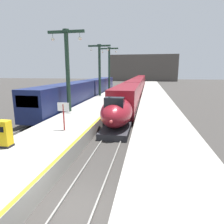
{
  "coord_description": "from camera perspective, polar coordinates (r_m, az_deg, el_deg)",
  "views": [
    {
      "loc": [
        2.66,
        -6.45,
        5.5
      ],
      "look_at": [
        -0.46,
        10.75,
        1.8
      ],
      "focal_mm": 31.3,
      "sensor_mm": 36.0,
      "label": 1
    }
  ],
  "objects": [
    {
      "name": "platform_left",
      "position": [
        32.3,
        -1.83,
        3.08
      ],
      "size": [
        4.8,
        110.0,
        1.05
      ],
      "primitive_type": "cube",
      "color": "gray",
      "rests_on": "ground"
    },
    {
      "name": "station_column_distant",
      "position": [
        44.51,
        -0.82,
        13.52
      ],
      "size": [
        4.0,
        0.68,
        9.46
      ],
      "color": "#1E3828",
      "rests_on": "platform_left"
    },
    {
      "name": "rail_main_left",
      "position": [
        34.55,
        4.5,
        2.85
      ],
      "size": [
        0.08,
        110.0,
        0.12
      ],
      "primitive_type": "cube",
      "color": "slate",
      "rests_on": "ground"
    },
    {
      "name": "regional_train_adjacent",
      "position": [
        35.83,
        -7.28,
        6.45
      ],
      "size": [
        2.85,
        36.6,
        3.8
      ],
      "color": "#141E4C",
      "rests_on": "ground"
    },
    {
      "name": "departure_info_board",
      "position": [
        15.09,
        -14.0,
        0.35
      ],
      "size": [
        0.9,
        0.1,
        2.12
      ],
      "color": "maroon",
      "rests_on": "platform_left"
    },
    {
      "name": "terminus_back_wall",
      "position": [
        108.49,
        9.11,
        12.59
      ],
      "size": [
        36.0,
        2.0,
        14.0
      ],
      "primitive_type": "cube",
      "color": "#4C4742",
      "rests_on": "ground"
    },
    {
      "name": "rail_secondary_right",
      "position": [
        35.81,
        -6.08,
        3.14
      ],
      "size": [
        0.08,
        110.0,
        0.12
      ],
      "primitive_type": "cube",
      "color": "slate",
      "rests_on": "ground"
    },
    {
      "name": "platform_right",
      "position": [
        31.62,
        12.69,
        2.6
      ],
      "size": [
        4.8,
        110.0,
        1.05
      ],
      "primitive_type": "cube",
      "color": "gray",
      "rests_on": "ground"
    },
    {
      "name": "highspeed_train_main",
      "position": [
        50.88,
        7.34,
        7.88
      ],
      "size": [
        2.92,
        74.48,
        3.6
      ],
      "color": "maroon",
      "rests_on": "ground"
    },
    {
      "name": "ground_plane",
      "position": [
        8.88,
        -10.64,
        -26.52
      ],
      "size": [
        260.0,
        260.0,
        0.0
      ],
      "primitive_type": "plane",
      "color": "#33302D"
    },
    {
      "name": "station_column_far",
      "position": [
        35.76,
        -3.66,
        13.47
      ],
      "size": [
        4.0,
        0.68,
        8.97
      ],
      "color": "#1E3828",
      "rests_on": "platform_left"
    },
    {
      "name": "station_column_mid",
      "position": [
        22.07,
        -12.92,
        13.74
      ],
      "size": [
        4.0,
        0.68,
        8.67
      ],
      "color": "#1E3828",
      "rests_on": "platform_left"
    },
    {
      "name": "rail_main_right",
      "position": [
        34.43,
        6.99,
        2.77
      ],
      "size": [
        0.08,
        110.0,
        0.12
      ],
      "primitive_type": "cube",
      "color": "slate",
      "rests_on": "ground"
    },
    {
      "name": "ticket_machine_yellow",
      "position": [
        13.22,
        -28.87,
        -5.87
      ],
      "size": [
        0.76,
        0.62,
        1.6
      ],
      "color": "yellow",
      "rests_on": "platform_left"
    },
    {
      "name": "platform_left_safety_stripe",
      "position": [
        31.82,
        2.19,
        3.91
      ],
      "size": [
        0.2,
        107.8,
        0.01
      ],
      "primitive_type": "cube",
      "color": "yellow",
      "rests_on": "platform_left"
    },
    {
      "name": "rail_secondary_left",
      "position": [
        36.26,
        -8.36,
        3.19
      ],
      "size": [
        0.08,
        110.0,
        0.12
      ],
      "primitive_type": "cube",
      "color": "slate",
      "rests_on": "ground"
    }
  ]
}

